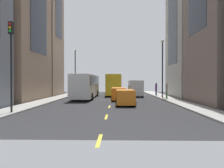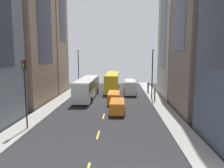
{
  "view_description": "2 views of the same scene",
  "coord_description": "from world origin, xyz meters",
  "px_view_note": "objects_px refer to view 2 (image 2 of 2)",
  "views": [
    {
      "loc": [
        0.73,
        -29.99,
        2.43
      ],
      "look_at": [
        -0.02,
        2.88,
        2.04
      ],
      "focal_mm": 35.31,
      "sensor_mm": 36.0,
      "label": 1
    },
    {
      "loc": [
        2.11,
        -33.19,
        7.18
      ],
      "look_at": [
        0.4,
        3.98,
        2.14
      ],
      "focal_mm": 33.5,
      "sensor_mm": 36.0,
      "label": 2
    }
  ],
  "objects_px": {
    "delivery_van_white": "(130,86)",
    "pedestrian_crossing_near": "(155,93)",
    "streetcar_yellow": "(112,80)",
    "city_bus_white": "(87,86)",
    "pedestrian_waiting_curb": "(148,87)",
    "traffic_light_near_corner": "(25,82)",
    "pedestrian_walking_far": "(73,87)",
    "car_orange_1": "(117,106)",
    "car_orange_0": "(114,97)"
  },
  "relations": [
    {
      "from": "city_bus_white",
      "to": "car_orange_1",
      "type": "relative_size",
      "value": 3.0
    },
    {
      "from": "traffic_light_near_corner",
      "to": "streetcar_yellow",
      "type": "bearing_deg",
      "value": 73.16
    },
    {
      "from": "delivery_van_white",
      "to": "pedestrian_crossing_near",
      "type": "distance_m",
      "value": 7.44
    },
    {
      "from": "streetcar_yellow",
      "to": "pedestrian_crossing_near",
      "type": "height_order",
      "value": "streetcar_yellow"
    },
    {
      "from": "city_bus_white",
      "to": "pedestrian_waiting_curb",
      "type": "bearing_deg",
      "value": 23.28
    },
    {
      "from": "car_orange_1",
      "to": "pedestrian_waiting_curb",
      "type": "distance_m",
      "value": 15.08
    },
    {
      "from": "pedestrian_waiting_curb",
      "to": "traffic_light_near_corner",
      "type": "relative_size",
      "value": 0.31
    },
    {
      "from": "delivery_van_white",
      "to": "traffic_light_near_corner",
      "type": "relative_size",
      "value": 0.92
    },
    {
      "from": "pedestrian_crossing_near",
      "to": "car_orange_0",
      "type": "bearing_deg",
      "value": 165.17
    },
    {
      "from": "delivery_van_white",
      "to": "pedestrian_crossing_near",
      "type": "xyz_separation_m",
      "value": [
        3.64,
        -6.48,
        -0.21
      ]
    },
    {
      "from": "pedestrian_waiting_curb",
      "to": "traffic_light_near_corner",
      "type": "distance_m",
      "value": 25.26
    },
    {
      "from": "delivery_van_white",
      "to": "pedestrian_waiting_curb",
      "type": "distance_m",
      "value": 3.55
    },
    {
      "from": "delivery_van_white",
      "to": "pedestrian_waiting_curb",
      "type": "relative_size",
      "value": 2.92
    },
    {
      "from": "pedestrian_walking_far",
      "to": "pedestrian_crossing_near",
      "type": "bearing_deg",
      "value": -136.92
    },
    {
      "from": "streetcar_yellow",
      "to": "pedestrian_crossing_near",
      "type": "bearing_deg",
      "value": -55.25
    },
    {
      "from": "streetcar_yellow",
      "to": "car_orange_0",
      "type": "distance_m",
      "value": 11.62
    },
    {
      "from": "city_bus_white",
      "to": "traffic_light_near_corner",
      "type": "distance_m",
      "value": 16.41
    },
    {
      "from": "pedestrian_crossing_near",
      "to": "traffic_light_near_corner",
      "type": "distance_m",
      "value": 20.05
    },
    {
      "from": "car_orange_1",
      "to": "traffic_light_near_corner",
      "type": "height_order",
      "value": "traffic_light_near_corner"
    },
    {
      "from": "streetcar_yellow",
      "to": "pedestrian_waiting_curb",
      "type": "bearing_deg",
      "value": -25.22
    },
    {
      "from": "car_orange_1",
      "to": "pedestrian_crossing_near",
      "type": "height_order",
      "value": "pedestrian_crossing_near"
    },
    {
      "from": "pedestrian_walking_far",
      "to": "pedestrian_waiting_curb",
      "type": "bearing_deg",
      "value": -110.45
    },
    {
      "from": "pedestrian_waiting_curb",
      "to": "traffic_light_near_corner",
      "type": "bearing_deg",
      "value": 9.04
    },
    {
      "from": "city_bus_white",
      "to": "car_orange_0",
      "type": "relative_size",
      "value": 2.69
    },
    {
      "from": "delivery_van_white",
      "to": "pedestrian_walking_far",
      "type": "relative_size",
      "value": 3.12
    },
    {
      "from": "car_orange_1",
      "to": "pedestrian_crossing_near",
      "type": "bearing_deg",
      "value": 50.11
    },
    {
      "from": "city_bus_white",
      "to": "pedestrian_waiting_curb",
      "type": "relative_size",
      "value": 6.16
    },
    {
      "from": "streetcar_yellow",
      "to": "pedestrian_crossing_near",
      "type": "distance_m",
      "value": 12.67
    },
    {
      "from": "car_orange_0",
      "to": "pedestrian_walking_far",
      "type": "bearing_deg",
      "value": 137.55
    },
    {
      "from": "streetcar_yellow",
      "to": "pedestrian_walking_far",
      "type": "distance_m",
      "value": 8.47
    },
    {
      "from": "pedestrian_waiting_curb",
      "to": "pedestrian_crossing_near",
      "type": "height_order",
      "value": "pedestrian_crossing_near"
    },
    {
      "from": "delivery_van_white",
      "to": "traffic_light_near_corner",
      "type": "bearing_deg",
      "value": -118.39
    },
    {
      "from": "city_bus_white",
      "to": "streetcar_yellow",
      "type": "xyz_separation_m",
      "value": [
        3.9,
        8.03,
        0.11
      ]
    },
    {
      "from": "streetcar_yellow",
      "to": "pedestrian_waiting_curb",
      "type": "distance_m",
      "value": 7.84
    },
    {
      "from": "pedestrian_walking_far",
      "to": "pedestrian_crossing_near",
      "type": "distance_m",
      "value": 15.84
    },
    {
      "from": "car_orange_0",
      "to": "traffic_light_near_corner",
      "type": "bearing_deg",
      "value": -122.96
    },
    {
      "from": "streetcar_yellow",
      "to": "city_bus_white",
      "type": "bearing_deg",
      "value": -115.88
    },
    {
      "from": "car_orange_0",
      "to": "pedestrian_crossing_near",
      "type": "height_order",
      "value": "pedestrian_crossing_near"
    },
    {
      "from": "delivery_van_white",
      "to": "car_orange_1",
      "type": "height_order",
      "value": "delivery_van_white"
    },
    {
      "from": "car_orange_0",
      "to": "pedestrian_walking_far",
      "type": "relative_size",
      "value": 2.44
    },
    {
      "from": "delivery_van_white",
      "to": "pedestrian_crossing_near",
      "type": "relative_size",
      "value": 2.9
    },
    {
      "from": "pedestrian_waiting_curb",
      "to": "pedestrian_crossing_near",
      "type": "distance_m",
      "value": 7.07
    },
    {
      "from": "streetcar_yellow",
      "to": "traffic_light_near_corner",
      "type": "xyz_separation_m",
      "value": [
        -7.23,
        -23.87,
        2.59
      ]
    },
    {
      "from": "pedestrian_waiting_curb",
      "to": "car_orange_0",
      "type": "bearing_deg",
      "value": 6.42
    },
    {
      "from": "city_bus_white",
      "to": "car_orange_0",
      "type": "distance_m",
      "value": 5.93
    },
    {
      "from": "city_bus_white",
      "to": "pedestrian_crossing_near",
      "type": "xyz_separation_m",
      "value": [
        11.1,
        -2.35,
        -0.71
      ]
    },
    {
      "from": "pedestrian_walking_far",
      "to": "traffic_light_near_corner",
      "type": "height_order",
      "value": "traffic_light_near_corner"
    },
    {
      "from": "traffic_light_near_corner",
      "to": "pedestrian_crossing_near",
      "type": "bearing_deg",
      "value": 43.06
    },
    {
      "from": "car_orange_1",
      "to": "traffic_light_near_corner",
      "type": "xyz_separation_m",
      "value": [
        -8.65,
        -6.56,
        3.79
      ]
    },
    {
      "from": "delivery_van_white",
      "to": "pedestrian_walking_far",
      "type": "xyz_separation_m",
      "value": [
        -10.91,
        -0.21,
        -0.33
      ]
    }
  ]
}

